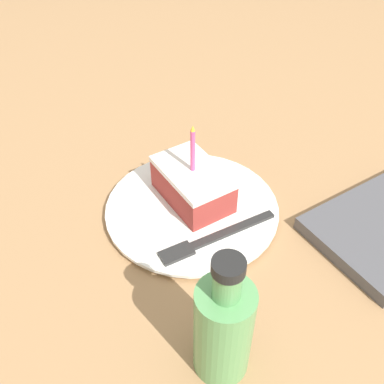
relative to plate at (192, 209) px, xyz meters
The scene contains 5 objects.
ground_plane 0.03m from the plate, 47.76° to the right, with size 2.40×2.40×0.04m.
plate is the anchor object (origin of this frame).
cake_slice 0.04m from the plate, 125.58° to the right, with size 0.08×0.12×0.13m.
fork 0.07m from the plate, 78.63° to the left, with size 0.18×0.03×0.00m.
bottle 0.25m from the plate, 65.28° to the left, with size 0.06×0.06×0.17m.
Camera 1 is at (0.25, 0.41, 0.48)m, focal length 42.00 mm.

